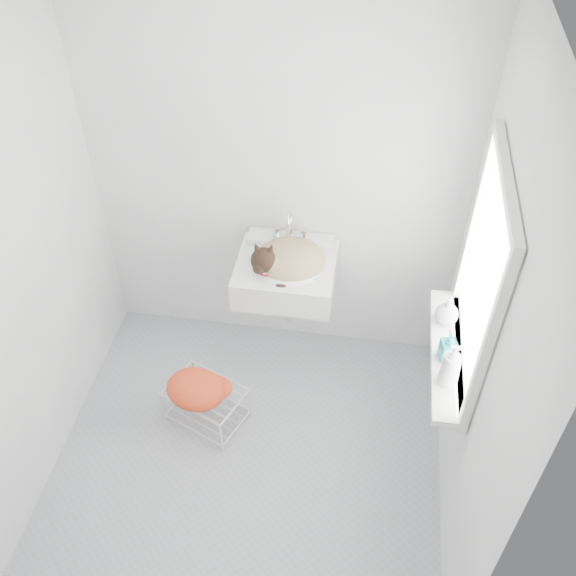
# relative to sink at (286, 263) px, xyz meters

# --- Properties ---
(floor) EXTENTS (2.20, 2.00, 0.02)m
(floor) POSITION_rel_sink_xyz_m (-0.10, -0.74, -0.85)
(floor) COLOR #9DA3AC
(floor) RESTS_ON ground
(ceiling) EXTENTS (2.20, 2.00, 0.02)m
(ceiling) POSITION_rel_sink_xyz_m (-0.10, -0.74, 1.65)
(ceiling) COLOR white
(ceiling) RESTS_ON back_wall
(back_wall) EXTENTS (2.20, 0.02, 2.50)m
(back_wall) POSITION_rel_sink_xyz_m (-0.10, 0.26, 0.40)
(back_wall) COLOR white
(back_wall) RESTS_ON ground
(right_wall) EXTENTS (0.02, 2.00, 2.50)m
(right_wall) POSITION_rel_sink_xyz_m (1.00, -0.74, 0.40)
(right_wall) COLOR white
(right_wall) RESTS_ON ground
(left_wall) EXTENTS (0.02, 2.00, 2.50)m
(left_wall) POSITION_rel_sink_xyz_m (-1.20, -0.74, 0.40)
(left_wall) COLOR white
(left_wall) RESTS_ON ground
(window_glass) EXTENTS (0.01, 0.80, 1.00)m
(window_glass) POSITION_rel_sink_xyz_m (0.99, -0.54, 0.50)
(window_glass) COLOR white
(window_glass) RESTS_ON right_wall
(window_frame) EXTENTS (0.04, 0.90, 1.10)m
(window_frame) POSITION_rel_sink_xyz_m (0.97, -0.54, 0.50)
(window_frame) COLOR white
(window_frame) RESTS_ON right_wall
(windowsill) EXTENTS (0.16, 0.88, 0.04)m
(windowsill) POSITION_rel_sink_xyz_m (0.91, -0.54, -0.02)
(windowsill) COLOR white
(windowsill) RESTS_ON right_wall
(sink) EXTENTS (0.57, 0.50, 0.23)m
(sink) POSITION_rel_sink_xyz_m (0.00, 0.00, 0.00)
(sink) COLOR white
(sink) RESTS_ON back_wall
(faucet) EXTENTS (0.21, 0.15, 0.21)m
(faucet) POSITION_rel_sink_xyz_m (0.00, 0.18, 0.14)
(faucet) COLOR silver
(faucet) RESTS_ON sink
(cat) EXTENTS (0.47, 0.42, 0.27)m
(cat) POSITION_rel_sink_xyz_m (0.01, -0.02, 0.04)
(cat) COLOR tan
(cat) RESTS_ON sink
(wire_rack) EXTENTS (0.51, 0.44, 0.26)m
(wire_rack) POSITION_rel_sink_xyz_m (-0.40, -0.54, -0.70)
(wire_rack) COLOR silver
(wire_rack) RESTS_ON floor
(towel) EXTENTS (0.41, 0.34, 0.15)m
(towel) POSITION_rel_sink_xyz_m (-0.44, -0.59, -0.56)
(towel) COLOR orange
(towel) RESTS_ON wire_rack
(bottle_a) EXTENTS (0.09, 0.09, 0.22)m
(bottle_a) POSITION_rel_sink_xyz_m (0.90, -0.74, 0.00)
(bottle_a) COLOR white
(bottle_a) RESTS_ON windowsill
(bottle_b) EXTENTS (0.09, 0.09, 0.17)m
(bottle_b) POSITION_rel_sink_xyz_m (0.90, -0.59, 0.00)
(bottle_b) COLOR teal
(bottle_b) RESTS_ON windowsill
(bottle_c) EXTENTS (0.12, 0.12, 0.16)m
(bottle_c) POSITION_rel_sink_xyz_m (0.90, -0.33, 0.00)
(bottle_c) COLOR silver
(bottle_c) RESTS_ON windowsill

